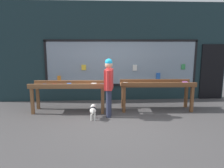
{
  "coord_description": "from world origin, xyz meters",
  "views": [
    {
      "loc": [
        -0.47,
        -5.78,
        2.15
      ],
      "look_at": [
        -0.05,
        0.79,
        0.91
      ],
      "focal_mm": 35.0,
      "sensor_mm": 36.0,
      "label": 1
    }
  ],
  "objects_px": {
    "display_table_left": "(69,88)",
    "display_table_right": "(157,87)",
    "person_browsing": "(109,83)",
    "small_dog": "(93,110)"
  },
  "relations": [
    {
      "from": "display_table_left",
      "to": "small_dog",
      "type": "relative_size",
      "value": 4.33
    },
    {
      "from": "display_table_right",
      "to": "small_dog",
      "type": "bearing_deg",
      "value": -159.47
    },
    {
      "from": "display_table_left",
      "to": "display_table_right",
      "type": "distance_m",
      "value": 2.8
    },
    {
      "from": "person_browsing",
      "to": "small_dog",
      "type": "distance_m",
      "value": 0.89
    },
    {
      "from": "display_table_right",
      "to": "person_browsing",
      "type": "bearing_deg",
      "value": -159.86
    },
    {
      "from": "small_dog",
      "to": "display_table_left",
      "type": "bearing_deg",
      "value": 47.01
    },
    {
      "from": "display_table_left",
      "to": "person_browsing",
      "type": "xyz_separation_m",
      "value": [
        1.23,
        -0.58,
        0.25
      ]
    },
    {
      "from": "display_table_right",
      "to": "person_browsing",
      "type": "xyz_separation_m",
      "value": [
        -1.57,
        -0.58,
        0.24
      ]
    },
    {
      "from": "display_table_left",
      "to": "person_browsing",
      "type": "height_order",
      "value": "person_browsing"
    },
    {
      "from": "display_table_right",
      "to": "small_dog",
      "type": "xyz_separation_m",
      "value": [
        -2.03,
        -0.76,
        -0.5
      ]
    }
  ]
}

